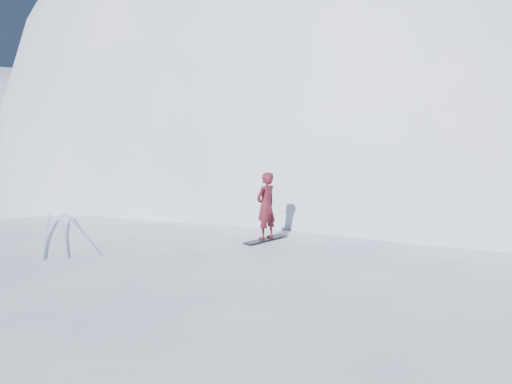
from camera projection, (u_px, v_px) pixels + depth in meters
near_ridge at (176, 335)px, 12.66m from camera, size 36.00×28.00×4.80m
summit_peak at (411, 193)px, 39.99m from camera, size 60.00×56.00×56.00m
peak_shoulder at (294, 212)px, 31.23m from camera, size 28.00×24.00×18.00m
wind_bumps at (111, 358)px, 11.43m from camera, size 16.00×14.40×1.00m
snowboard at (266, 239)px, 12.71m from camera, size 1.35×1.01×0.02m
snowboarder at (266, 206)px, 12.60m from camera, size 0.74×0.68×1.70m
board_tracks at (63, 230)px, 13.75m from camera, size 1.89×5.97×0.04m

